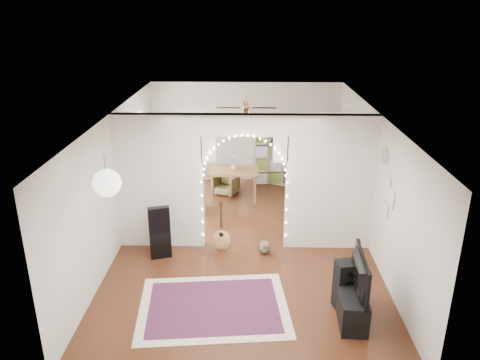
{
  "coord_description": "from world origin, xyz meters",
  "views": [
    {
      "loc": [
        0.11,
        -8.47,
        4.6
      ],
      "look_at": [
        -0.09,
        0.3,
        1.29
      ],
      "focal_mm": 35.0,
      "sensor_mm": 36.0,
      "label": 1
    }
  ],
  "objects_px": {
    "dining_table": "(234,173)",
    "dining_chair_left": "(192,204)",
    "acoustic_guitar": "(221,232)",
    "media_console": "(351,305)",
    "bookcase": "(283,156)",
    "dining_chair_right": "(226,184)",
    "floor_speaker": "(345,285)"
  },
  "relations": [
    {
      "from": "floor_speaker",
      "to": "dining_chair_left",
      "type": "height_order",
      "value": "floor_speaker"
    },
    {
      "from": "dining_table",
      "to": "floor_speaker",
      "type": "bearing_deg",
      "value": -66.3
    },
    {
      "from": "floor_speaker",
      "to": "media_console",
      "type": "distance_m",
      "value": 0.33
    },
    {
      "from": "dining_chair_right",
      "to": "dining_chair_left",
      "type": "bearing_deg",
      "value": -98.97
    },
    {
      "from": "bookcase",
      "to": "dining_table",
      "type": "distance_m",
      "value": 1.66
    },
    {
      "from": "media_console",
      "to": "bookcase",
      "type": "xyz_separation_m",
      "value": [
        -0.7,
        5.86,
        0.53
      ]
    },
    {
      "from": "floor_speaker",
      "to": "dining_chair_left",
      "type": "distance_m",
      "value": 4.59
    },
    {
      "from": "acoustic_guitar",
      "to": "floor_speaker",
      "type": "relative_size",
      "value": 1.09
    },
    {
      "from": "dining_table",
      "to": "dining_chair_right",
      "type": "relative_size",
      "value": 2.15
    },
    {
      "from": "bookcase",
      "to": "dining_table",
      "type": "xyz_separation_m",
      "value": [
        -1.27,
        -1.07,
        -0.1
      ]
    },
    {
      "from": "media_console",
      "to": "dining_chair_left",
      "type": "xyz_separation_m",
      "value": [
        -2.93,
        3.85,
        -0.02
      ]
    },
    {
      "from": "media_console",
      "to": "dining_table",
      "type": "bearing_deg",
      "value": 115.42
    },
    {
      "from": "acoustic_guitar",
      "to": "media_console",
      "type": "bearing_deg",
      "value": -31.12
    },
    {
      "from": "media_console",
      "to": "dining_chair_right",
      "type": "xyz_separation_m",
      "value": [
        -2.19,
        5.06,
        0.01
      ]
    },
    {
      "from": "bookcase",
      "to": "dining_chair_right",
      "type": "height_order",
      "value": "bookcase"
    },
    {
      "from": "media_console",
      "to": "dining_table",
      "type": "relative_size",
      "value": 0.83
    },
    {
      "from": "acoustic_guitar",
      "to": "dining_chair_left",
      "type": "distance_m",
      "value": 1.93
    },
    {
      "from": "dining_chair_right",
      "to": "bookcase",
      "type": "bearing_deg",
      "value": 50.77
    },
    {
      "from": "acoustic_guitar",
      "to": "floor_speaker",
      "type": "height_order",
      "value": "acoustic_guitar"
    },
    {
      "from": "dining_chair_left",
      "to": "dining_chair_right",
      "type": "xyz_separation_m",
      "value": [
        0.74,
        1.21,
        0.03
      ]
    },
    {
      "from": "media_console",
      "to": "dining_chair_right",
      "type": "relative_size",
      "value": 1.77
    },
    {
      "from": "acoustic_guitar",
      "to": "dining_chair_right",
      "type": "xyz_separation_m",
      "value": [
        -0.05,
        2.96,
        -0.14
      ]
    },
    {
      "from": "acoustic_guitar",
      "to": "bookcase",
      "type": "relative_size",
      "value": 0.58
    },
    {
      "from": "media_console",
      "to": "dining_chair_right",
      "type": "distance_m",
      "value": 5.52
    },
    {
      "from": "dining_table",
      "to": "dining_chair_left",
      "type": "xyz_separation_m",
      "value": [
        -0.96,
        -0.93,
        -0.45
      ]
    },
    {
      "from": "bookcase",
      "to": "dining_chair_left",
      "type": "bearing_deg",
      "value": -114.19
    },
    {
      "from": "floor_speaker",
      "to": "bookcase",
      "type": "bearing_deg",
      "value": 84.19
    },
    {
      "from": "floor_speaker",
      "to": "media_console",
      "type": "bearing_deg",
      "value": -91.96
    },
    {
      "from": "media_console",
      "to": "bookcase",
      "type": "height_order",
      "value": "bookcase"
    },
    {
      "from": "acoustic_guitar",
      "to": "media_console",
      "type": "xyz_separation_m",
      "value": [
        2.13,
        -2.11,
        -0.14
      ]
    },
    {
      "from": "acoustic_guitar",
      "to": "media_console",
      "type": "distance_m",
      "value": 3.0
    },
    {
      "from": "acoustic_guitar",
      "to": "dining_chair_right",
      "type": "relative_size",
      "value": 1.6
    }
  ]
}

